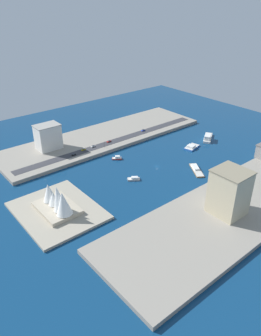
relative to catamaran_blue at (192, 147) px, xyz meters
The scene contains 19 objects.
ground_plane 57.74m from the catamaran_blue, 96.98° to the left, with size 440.00×440.00×0.00m, color navy.
quay_west 110.81m from the catamaran_blue, 148.86° to the left, with size 70.00×240.00×3.43m, color gray.
quay_east 99.07m from the catamaran_blue, 35.33° to the left, with size 70.00×240.00×3.43m, color gray.
peninsula_point 166.03m from the catamaran_blue, 94.06° to the left, with size 68.07×55.69×2.00m, color #A89E89.
road_strip 83.36m from the catamaran_blue, 43.44° to the left, with size 10.09×228.00×0.15m, color #38383D.
catamaran_blue is the anchor object (origin of this frame).
yacht_sleek_gray 91.43m from the catamaran_blue, 97.63° to the left, with size 10.30×11.62×3.05m.
ferry_white_commuter 31.52m from the catamaran_blue, 83.48° to the right, with size 21.75×27.54×6.90m.
tugboat_red 82.82m from the catamaran_blue, 68.95° to the left, with size 8.81×10.02×3.47m.
barge_flat_brown 49.53m from the catamaran_blue, 136.01° to the left, with size 25.79×20.12×2.90m.
hotel_broad_white 150.48m from the catamaran_blue, 53.63° to the left, with size 17.55×24.71×25.76m.
office_block_beige 120.91m from the catamaran_blue, 143.00° to the left, with size 24.11×22.76×34.46m.
taxi_yellow_cab 114.25m from the catamaran_blue, 57.05° to the left, with size 1.93×4.61×1.50m.
van_white 104.66m from the catamaran_blue, 53.41° to the left, with size 1.97×4.80×1.56m.
hatchback_blue 64.33m from the catamaran_blue, 12.27° to the left, with size 2.14×4.82×1.66m.
pickup_red 89.08m from the catamaran_blue, 45.48° to the left, with size 2.17×5.05×1.51m.
suv_black 124.20m from the catamaran_blue, 62.18° to the left, with size 1.98×4.32×1.47m.
traffic_light_waterfront 92.99m from the catamaran_blue, 54.47° to the left, with size 0.36×0.36×6.50m.
opera_landmark 166.41m from the catamaran_blue, 94.68° to the left, with size 35.44×25.47×22.59m.
Camera 1 is at (-193.26, 192.13, 145.46)m, focal length 34.56 mm.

